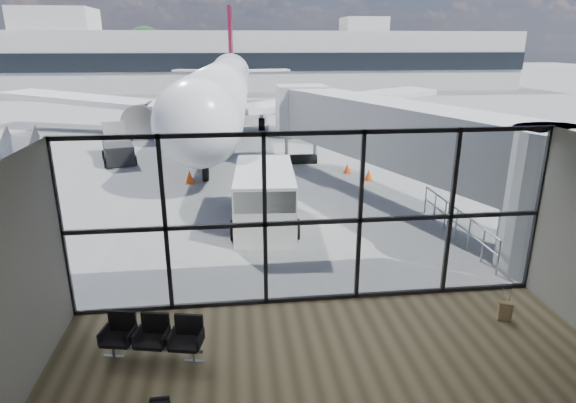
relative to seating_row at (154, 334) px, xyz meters
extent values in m
plane|color=slate|center=(3.75, 41.93, -0.53)|extent=(220.00, 220.00, 0.00)
cube|color=silver|center=(3.75, -2.07, 3.97)|extent=(12.00, 8.00, 0.02)
cube|color=white|center=(3.75, 1.93, 1.72)|extent=(12.00, 0.04, 4.50)
cube|color=black|center=(3.75, 1.93, -0.47)|extent=(12.00, 0.12, 0.10)
cube|color=black|center=(3.75, 1.93, 1.67)|extent=(12.00, 0.12, 0.10)
cube|color=black|center=(3.75, 1.93, 3.91)|extent=(12.00, 0.12, 0.10)
cube|color=black|center=(-2.25, 1.93, 1.72)|extent=(0.10, 0.12, 4.50)
cube|color=black|center=(0.15, 1.93, 1.72)|extent=(0.10, 0.12, 4.50)
cube|color=black|center=(2.55, 1.93, 1.72)|extent=(0.10, 0.12, 4.50)
cube|color=black|center=(4.95, 1.93, 1.72)|extent=(0.10, 0.12, 4.50)
cube|color=black|center=(7.35, 1.93, 1.72)|extent=(0.10, 0.12, 4.50)
cube|color=black|center=(9.75, 1.93, 1.72)|extent=(0.10, 0.12, 4.50)
cylinder|color=#949799|center=(10.95, 2.93, 1.57)|extent=(2.80, 2.80, 4.20)
cube|color=#949799|center=(8.30, 9.93, 2.47)|extent=(7.45, 14.81, 2.40)
cube|color=#949799|center=(5.65, 16.93, 2.47)|extent=(2.60, 2.20, 2.60)
cylinder|color=gray|center=(4.85, 16.93, 0.37)|extent=(0.20, 0.20, 1.80)
cylinder|color=gray|center=(6.45, 16.93, 0.37)|extent=(0.20, 0.20, 1.80)
cylinder|color=black|center=(5.65, 16.93, -0.28)|extent=(1.80, 0.56, 0.56)
cylinder|color=gray|center=(9.35, 2.73, 0.02)|extent=(0.06, 0.06, 1.10)
cylinder|color=gray|center=(9.35, 3.63, 0.02)|extent=(0.06, 0.06, 1.10)
cylinder|color=gray|center=(9.35, 4.53, 0.02)|extent=(0.06, 0.06, 1.10)
cylinder|color=gray|center=(9.35, 5.43, 0.02)|extent=(0.06, 0.06, 1.10)
cylinder|color=gray|center=(9.35, 6.33, 0.02)|extent=(0.06, 0.06, 1.10)
cylinder|color=gray|center=(9.35, 7.23, 0.02)|extent=(0.06, 0.06, 1.10)
cylinder|color=gray|center=(9.35, 8.13, 0.02)|extent=(0.06, 0.06, 1.10)
cylinder|color=gray|center=(9.35, 5.43, 0.55)|extent=(0.06, 5.40, 0.06)
cylinder|color=gray|center=(9.35, 5.43, 0.07)|extent=(0.06, 5.40, 0.06)
cube|color=#BBBBB6|center=(3.75, 63.93, 3.47)|extent=(80.00, 12.00, 8.00)
cube|color=black|center=(3.75, 57.83, 3.47)|extent=(80.00, 0.20, 2.40)
cube|color=#BBBBB6|center=(-21.25, 63.93, 8.97)|extent=(10.00, 8.00, 3.00)
cube|color=#BBBBB6|center=(21.75, 63.93, 8.47)|extent=(6.00, 6.00, 2.00)
cylinder|color=#382619|center=(-29.25, 73.93, 1.18)|extent=(0.50, 0.50, 3.42)
sphere|color=black|center=(-29.25, 73.93, 5.36)|extent=(6.27, 6.27, 6.27)
cylinder|color=#382619|center=(-23.25, 73.93, 0.82)|extent=(0.50, 0.50, 2.70)
sphere|color=black|center=(-23.25, 73.93, 4.12)|extent=(4.95, 4.95, 4.95)
cylinder|color=#382619|center=(-17.25, 73.93, 1.00)|extent=(0.50, 0.50, 3.06)
sphere|color=black|center=(-17.25, 73.93, 4.74)|extent=(5.61, 5.61, 5.61)
cylinder|color=#382619|center=(-11.25, 73.93, 1.18)|extent=(0.50, 0.50, 3.42)
sphere|color=black|center=(-11.25, 73.93, 5.36)|extent=(6.27, 6.27, 6.27)
cube|color=gray|center=(-0.03, -0.12, -0.29)|extent=(2.14, 0.54, 0.04)
cube|color=black|center=(-0.75, 0.04, -0.10)|extent=(0.72, 0.69, 0.08)
cube|color=black|center=(-0.69, 0.31, 0.16)|extent=(0.61, 0.20, 0.54)
cube|color=black|center=(-0.03, -0.12, -0.10)|extent=(0.72, 0.69, 0.08)
cube|color=black|center=(0.03, 0.15, 0.16)|extent=(0.61, 0.20, 0.54)
cube|color=black|center=(0.70, -0.27, -0.10)|extent=(0.72, 0.69, 0.08)
cube|color=black|center=(0.76, 0.00, 0.16)|extent=(0.61, 0.20, 0.54)
cylinder|color=gray|center=(-0.89, 0.07, -0.41)|extent=(0.06, 0.06, 0.25)
cylinder|color=gray|center=(0.84, -0.30, -0.41)|extent=(0.06, 0.06, 0.25)
cylinder|color=black|center=(0.38, -1.98, -0.04)|extent=(0.34, 0.10, 0.09)
cube|color=olive|center=(8.27, 0.43, -0.28)|extent=(0.35, 0.28, 0.46)
cube|color=olive|center=(8.23, 0.33, -0.28)|extent=(0.25, 0.11, 0.34)
cylinder|color=gray|center=(8.21, 0.54, 0.11)|extent=(0.02, 0.02, 0.39)
cylinder|color=gray|center=(8.38, 0.49, 0.11)|extent=(0.02, 0.02, 0.39)
cube|color=black|center=(8.29, 0.51, 0.30)|extent=(0.20, 0.09, 0.02)
cylinder|color=black|center=(8.21, 0.54, -0.51)|extent=(0.04, 0.06, 0.05)
cylinder|color=black|center=(8.38, 0.49, -0.51)|extent=(0.04, 0.06, 0.05)
cylinder|color=silver|center=(1.23, 27.59, 2.63)|extent=(5.53, 31.83, 3.91)
sphere|color=silver|center=(0.41, 11.78, 2.63)|extent=(3.91, 3.91, 3.91)
cone|color=silver|center=(2.18, 46.05, 2.95)|extent=(4.23, 6.53, 3.91)
cube|color=black|center=(0.44, 12.41, 3.16)|extent=(2.38, 1.38, 0.53)
cube|color=silver|center=(-7.68, 29.11, 1.74)|extent=(16.07, 9.02, 1.25)
cylinder|color=black|center=(-4.31, 26.82, 0.68)|extent=(2.40, 3.70, 2.22)
cube|color=silver|center=(-1.22, 45.69, 3.06)|extent=(6.10, 3.33, 0.19)
cube|color=silver|center=(10.24, 28.19, 1.74)|extent=(16.23, 7.58, 1.25)
cylinder|color=black|center=(6.65, 26.26, 0.68)|extent=(2.40, 3.70, 2.22)
cube|color=silver|center=(5.52, 45.34, 3.06)|extent=(6.03, 2.79, 0.19)
cube|color=#520B1E|center=(2.18, 46.05, 6.43)|extent=(0.52, 4.02, 6.33)
cylinder|color=gray|center=(0.52, 13.89, 0.21)|extent=(0.21, 0.21, 1.48)
cylinder|color=black|center=(0.52, 13.89, -0.16)|extent=(0.30, 0.75, 0.74)
cylinder|color=black|center=(-1.70, 28.27, -0.06)|extent=(0.53, 1.04, 1.01)
cylinder|color=black|center=(4.20, 27.97, -0.06)|extent=(0.53, 1.04, 1.01)
cube|color=silver|center=(2.95, 7.75, 0.51)|extent=(2.41, 4.94, 2.09)
cube|color=black|center=(2.84, 5.97, 1.09)|extent=(2.07, 1.38, 0.73)
cylinder|color=black|center=(1.81, 6.25, -0.17)|extent=(0.31, 0.75, 0.73)
cylinder|color=black|center=(3.89, 6.11, -0.17)|extent=(0.31, 0.75, 0.73)
cylinder|color=black|center=(2.02, 9.38, -0.17)|extent=(0.31, 0.75, 0.73)
cylinder|color=black|center=(4.10, 9.24, -0.17)|extent=(0.31, 0.75, 0.73)
cube|color=black|center=(-4.56, 18.55, 0.06)|extent=(2.32, 3.50, 1.07)
cube|color=black|center=(-4.92, 19.79, 0.86)|extent=(1.97, 2.92, 1.10)
cylinder|color=black|center=(-4.99, 17.31, -0.27)|extent=(0.35, 0.57, 0.54)
cylinder|color=black|center=(-3.55, 17.73, -0.27)|extent=(0.35, 0.57, 0.54)
cylinder|color=black|center=(-5.58, 19.37, -0.27)|extent=(0.35, 0.57, 0.54)
cylinder|color=black|center=(-4.14, 19.78, -0.27)|extent=(0.35, 0.57, 0.54)
cube|color=gold|center=(-8.20, 13.83, -0.12)|extent=(1.55, 2.61, 0.73)
cube|color=gray|center=(-8.23, 14.56, 0.93)|extent=(1.35, 2.11, 1.35)
cylinder|color=black|center=(-7.44, 12.94, -0.33)|extent=(0.20, 0.41, 0.40)
cylinder|color=black|center=(-8.96, 14.71, -0.33)|extent=(0.20, 0.41, 0.40)
cylinder|color=black|center=(-7.50, 14.77, -0.33)|extent=(0.20, 0.41, 0.40)
cube|color=#FF4D0D|center=(-0.25, 13.66, -0.52)|extent=(0.45, 0.45, 0.03)
cone|color=#FF4D0D|center=(-0.25, 13.66, -0.21)|extent=(0.43, 0.43, 0.64)
cube|color=#F33D0C|center=(7.75, 14.57, -0.52)|extent=(0.38, 0.38, 0.03)
cone|color=#F33D0C|center=(7.75, 14.57, -0.26)|extent=(0.37, 0.37, 0.55)
cube|color=#E94E0C|center=(8.47, 13.09, -0.52)|extent=(0.40, 0.40, 0.03)
cone|color=#E94E0C|center=(8.47, 13.09, -0.25)|extent=(0.38, 0.38, 0.57)
camera|label=1|loc=(1.79, -9.14, 5.92)|focal=30.00mm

